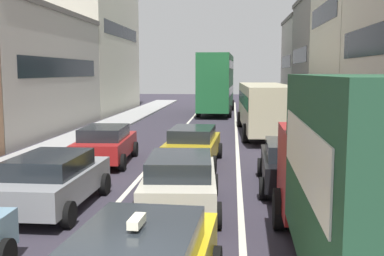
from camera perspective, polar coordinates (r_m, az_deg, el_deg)
sidewalk_left at (r=25.94m, az=-13.29°, el=-1.04°), size 2.60×64.00×0.14m
lane_stripe_left at (r=24.84m, az=-2.27°, el=-1.36°), size 0.16×60.00×0.01m
lane_stripe_right at (r=24.64m, az=5.60°, el=-1.46°), size 0.16×60.00×0.01m
building_row_left at (r=30.73m, az=-21.24°, el=10.14°), size 7.20×43.90×13.37m
removalist_box_truck at (r=7.89m, az=21.53°, el=-5.55°), size 2.86×7.76×3.58m
sedan_centre_lane_second at (r=12.02m, az=-1.47°, el=-6.58°), size 2.28×4.41×1.49m
wagon_left_lane_second at (r=12.68m, az=-16.90°, el=-6.17°), size 2.10×4.32×1.49m
hatchback_centre_lane_third at (r=17.87m, az=0.13°, el=-2.08°), size 2.22×4.38×1.49m
sedan_left_lane_third at (r=18.45m, az=-10.74°, el=-1.92°), size 2.25×4.39×1.49m
sedan_right_lane_behind_truck at (r=14.64m, az=12.35°, el=-4.28°), size 2.18×4.36×1.49m
bus_mid_queue_primary at (r=26.65m, az=9.05°, el=2.92°), size 3.03×10.57×2.90m
bus_far_queue_secondary at (r=39.43m, az=3.11°, el=5.86°), size 3.05×10.57×5.06m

